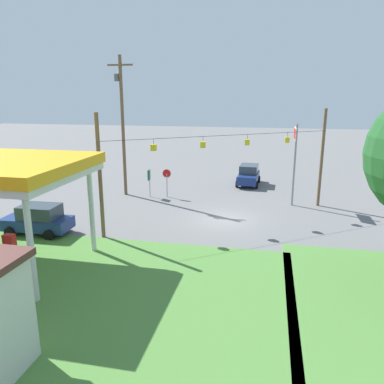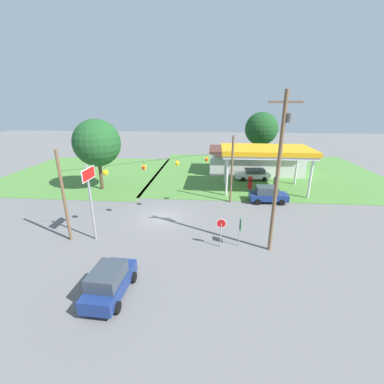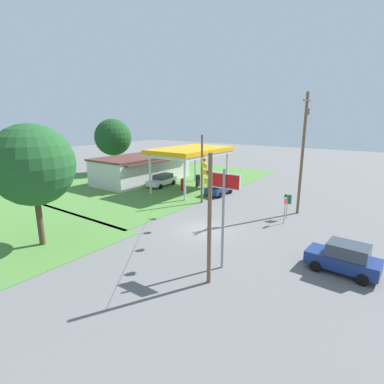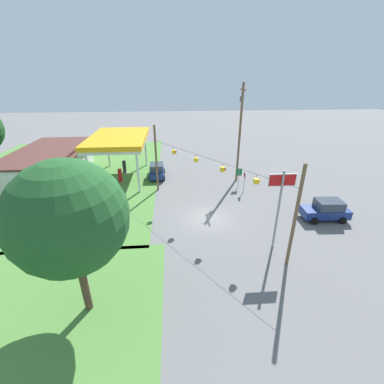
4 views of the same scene
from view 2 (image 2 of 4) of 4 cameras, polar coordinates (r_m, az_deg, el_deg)
name	(u,v)px [view 2 (image 2 of 4)]	position (r m, az deg, el deg)	size (l,w,h in m)	color
ground_plane	(163,218)	(26.33, -6.38, -5.69)	(160.00, 160.00, 0.00)	slate
grass_verge_station_corner	(265,172)	(44.88, 15.85, 4.29)	(36.00, 28.00, 0.04)	#4C7F38
grass_verge_opposite_corner	(86,173)	(45.94, -22.47, 3.88)	(24.00, 24.00, 0.04)	#4C7F38
gas_station_canopy	(266,152)	(34.46, 16.11, 8.63)	(11.32, 6.93, 5.65)	silver
gas_station_store	(254,160)	(44.10, 13.70, 6.85)	(14.96, 7.80, 3.94)	silver
fuel_pump_near	(250,183)	(35.17, 12.74, 1.90)	(0.71, 0.56, 1.77)	gray
fuel_pump_far	(276,184)	(35.82, 18.15, 1.71)	(0.71, 0.56, 1.77)	gray
car_at_pumps_front	(268,194)	(31.09, 16.47, -0.49)	(4.37, 2.20, 1.92)	navy
car_at_pumps_rear	(253,174)	(39.69, 13.44, 3.89)	(5.20, 2.43, 1.70)	white
car_on_crossroad	(110,282)	(16.87, -17.86, -18.46)	(2.27, 4.34, 1.97)	navy
stop_sign_roadside	(221,227)	(20.51, 6.49, -7.66)	(0.80, 0.08, 2.50)	#99999E
stop_sign_overhead	(90,188)	(22.07, -21.78, 0.78)	(0.22, 2.08, 6.54)	gray
route_sign	(240,227)	(20.91, 10.63, -7.65)	(0.10, 0.70, 2.40)	gray
utility_pole_main	(279,169)	(19.34, 18.71, 4.89)	(2.20, 0.44, 11.90)	brown
signal_span_gantry	(162,178)	(24.84, -6.75, 3.17)	(14.26, 10.24, 7.71)	brown
tree_behind_station	(261,129)	(52.77, 15.15, 13.39)	(6.30, 6.30, 9.40)	#4C3828
tree_west_verge	(97,143)	(35.37, -20.37, 10.18)	(5.96, 5.96, 9.18)	#4C3828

